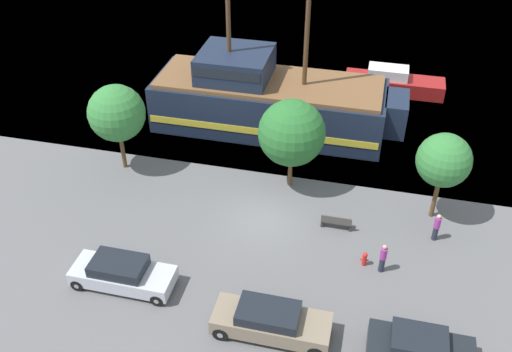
{
  "coord_description": "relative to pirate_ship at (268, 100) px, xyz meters",
  "views": [
    {
      "loc": [
        5.0,
        -22.57,
        19.72
      ],
      "look_at": [
        -0.86,
        2.0,
        1.2
      ],
      "focal_mm": 40.0,
      "sensor_mm": 36.0,
      "label": 1
    }
  ],
  "objects": [
    {
      "name": "ground_plane",
      "position": [
        1.79,
        -9.26,
        -1.96
      ],
      "size": [
        160.0,
        160.0,
        0.0
      ],
      "primitive_type": "plane",
      "color": "#5B5B5E"
    },
    {
      "name": "pirate_ship",
      "position": [
        0.0,
        0.0,
        0.0
      ],
      "size": [
        16.06,
        5.2,
        11.58
      ],
      "color": "#192338",
      "rests_on": "water_surface"
    },
    {
      "name": "moored_boat_dockside",
      "position": [
        7.79,
        6.86,
        -1.24
      ],
      "size": [
        7.09,
        1.96,
        1.88
      ],
      "color": "maroon",
      "rests_on": "water_surface"
    },
    {
      "name": "parked_car_curb_front",
      "position": [
        -3.44,
        -15.37,
        -1.24
      ],
      "size": [
        4.74,
        1.83,
        1.46
      ],
      "color": "#B7BCC6",
      "rests_on": "ground_plane"
    },
    {
      "name": "parked_car_curb_mid",
      "position": [
        3.78,
        -16.52,
        -1.21
      ],
      "size": [
        4.97,
        1.82,
        1.49
      ],
      "color": "#7F705B",
      "rests_on": "ground_plane"
    },
    {
      "name": "parked_car_curb_rear",
      "position": [
        9.87,
        -16.38,
        -1.28
      ],
      "size": [
        4.24,
        1.83,
        1.36
      ],
      "color": "black",
      "rests_on": "ground_plane"
    },
    {
      "name": "fire_hydrant",
      "position": [
        7.29,
        -11.5,
        -1.55
      ],
      "size": [
        0.42,
        0.25,
        0.76
      ],
      "color": "red",
      "rests_on": "ground_plane"
    },
    {
      "name": "bench_promenade_east",
      "position": [
        5.65,
        -9.17,
        -1.53
      ],
      "size": [
        1.58,
        0.45,
        0.85
      ],
      "color": "#4C4742",
      "rests_on": "ground_plane"
    },
    {
      "name": "pedestrian_walking_near",
      "position": [
        10.6,
        -8.84,
        -1.15
      ],
      "size": [
        0.32,
        0.32,
        1.6
      ],
      "color": "#232838",
      "rests_on": "ground_plane"
    },
    {
      "name": "pedestrian_walking_far",
      "position": [
        8.11,
        -11.71,
        -1.14
      ],
      "size": [
        0.32,
        0.32,
        1.63
      ],
      "color": "#232838",
      "rests_on": "ground_plane"
    },
    {
      "name": "tree_row_east",
      "position": [
        -7.29,
        -6.55,
        1.71
      ],
      "size": [
        3.25,
        3.25,
        5.3
      ],
      "color": "brown",
      "rests_on": "ground_plane"
    },
    {
      "name": "tree_row_mideast",
      "position": [
        2.6,
        -5.99,
        1.49
      ],
      "size": [
        3.67,
        3.67,
        5.3
      ],
      "color": "brown",
      "rests_on": "ground_plane"
    },
    {
      "name": "tree_row_midwest",
      "position": [
        10.48,
        -6.96,
        1.61
      ],
      "size": [
        2.76,
        2.76,
        4.97
      ],
      "color": "brown",
      "rests_on": "ground_plane"
    }
  ]
}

